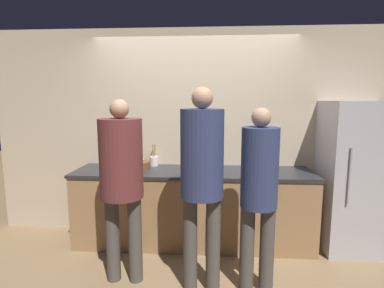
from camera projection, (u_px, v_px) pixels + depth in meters
name	position (u px, v px, depth m)	size (l,w,h in m)	color
ground_plane	(191.00, 258.00, 3.30)	(14.00, 14.00, 0.00)	#8C704C
wall_back	(195.00, 134.00, 3.83)	(5.20, 0.06, 2.60)	#C6B293
counter	(193.00, 206.00, 3.62)	(2.81, 0.71, 0.90)	#9E754C
refrigerator	(354.00, 176.00, 3.43)	(0.71, 0.68, 1.72)	#B7B7BC
person_left	(122.00, 173.00, 2.75)	(0.39, 0.39, 1.73)	#4C4742
person_center	(202.00, 171.00, 2.61)	(0.38, 0.38, 1.84)	#4C4742
person_right	(259.00, 187.00, 2.60)	(0.32, 0.32, 1.66)	#4C4742
fruit_bowl	(135.00, 165.00, 3.64)	(0.36, 0.36, 0.13)	brown
utensil_crock	(154.00, 161.00, 3.80)	(0.11, 0.11, 0.27)	silver
bottle_red	(116.00, 157.00, 3.83)	(0.07, 0.07, 0.25)	red
bottle_clear	(254.00, 164.00, 3.48)	(0.07, 0.07, 0.22)	silver
bottle_dark	(210.00, 159.00, 3.69)	(0.07, 0.07, 0.26)	#333338
cup_white	(202.00, 170.00, 3.36)	(0.07, 0.07, 0.10)	white
cup_black	(272.00, 168.00, 3.44)	(0.10, 0.10, 0.10)	#28282D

